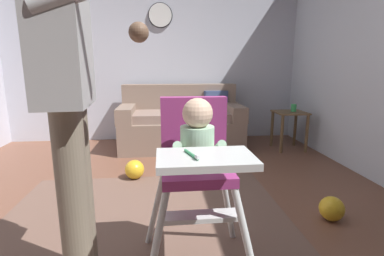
{
  "coord_description": "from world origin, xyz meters",
  "views": [
    {
      "loc": [
        0.12,
        -1.92,
        1.11
      ],
      "look_at": [
        0.27,
        -0.49,
        0.8
      ],
      "focal_mm": 26.87,
      "sensor_mm": 36.0,
      "label": 1
    }
  ],
  "objects": [
    {
      "name": "side_table",
      "position": [
        1.82,
        1.73,
        0.38
      ],
      "size": [
        0.4,
        0.4,
        0.52
      ],
      "color": "brown",
      "rests_on": "ground"
    },
    {
      "name": "wall_far",
      "position": [
        0.0,
        2.55,
        1.31
      ],
      "size": [
        5.13,
        0.06,
        2.63
      ],
      "primitive_type": "cube",
      "color": "silver",
      "rests_on": "ground"
    },
    {
      "name": "sippy_cup",
      "position": [
        1.86,
        1.73,
        0.57
      ],
      "size": [
        0.07,
        0.07,
        0.1
      ],
      "primitive_type": "cylinder",
      "color": "green",
      "rests_on": "side_table"
    },
    {
      "name": "adult_standing",
      "position": [
        -0.31,
        -0.58,
        0.98
      ],
      "size": [
        0.54,
        0.5,
        1.73
      ],
      "rotation": [
        0.0,
        0.0,
        0.09
      ],
      "color": "#726756",
      "rests_on": "ground"
    },
    {
      "name": "couch",
      "position": [
        0.37,
        2.03,
        0.33
      ],
      "size": [
        1.66,
        0.86,
        0.86
      ],
      "rotation": [
        0.0,
        0.0,
        -1.57
      ],
      "color": "#846D5E",
      "rests_on": "ground"
    },
    {
      "name": "ground",
      "position": [
        0.0,
        0.0,
        -0.05
      ],
      "size": [
        5.93,
        6.64,
        0.1
      ],
      "primitive_type": "cube",
      "color": "brown"
    },
    {
      "name": "toy_ball",
      "position": [
        1.34,
        -0.1,
        0.09
      ],
      "size": [
        0.18,
        0.18,
        0.18
      ],
      "primitive_type": "sphere",
      "color": "gold",
      "rests_on": "ground"
    },
    {
      "name": "high_chair",
      "position": [
        0.29,
        -0.52,
        0.67
      ],
      "size": [
        0.61,
        0.73,
        0.97
      ],
      "rotation": [
        0.0,
        0.0,
        -1.56
      ],
      "color": "silver",
      "rests_on": "ground"
    },
    {
      "name": "wall_clock",
      "position": [
        0.11,
        2.51,
        1.84
      ],
      "size": [
        0.35,
        0.04,
        0.35
      ],
      "color": "white"
    },
    {
      "name": "toy_ball_second",
      "position": [
        -0.18,
        0.86,
        0.1
      ],
      "size": [
        0.19,
        0.19,
        0.19
      ],
      "primitive_type": "sphere",
      "color": "gold",
      "rests_on": "ground"
    }
  ]
}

